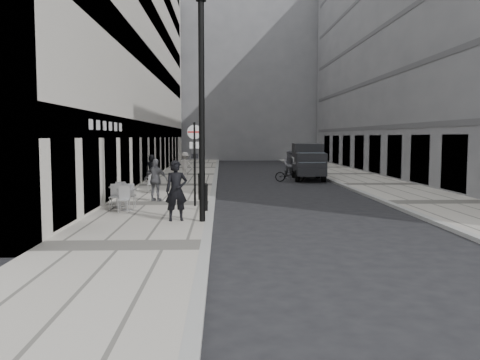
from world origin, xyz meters
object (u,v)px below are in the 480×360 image
object	(u,v)px
walking_man	(176,191)
cyclist	(290,169)
panel_van	(308,159)
sign_post	(195,153)
lamppost	(202,93)

from	to	relation	value
walking_man	cyclist	xyz separation A→B (m)	(5.47, 14.66, -0.31)
panel_van	sign_post	bearing A→B (deg)	-112.13
walking_man	lamppost	size ratio (longest dim) A/B	0.27
cyclist	lamppost	bearing A→B (deg)	-100.91
walking_man	cyclist	size ratio (longest dim) A/B	0.98
lamppost	sign_post	bearing A→B (deg)	96.64
lamppost	cyclist	size ratio (longest dim) A/B	3.68
sign_post	panel_van	size ratio (longest dim) A/B	0.63
walking_man	cyclist	bearing A→B (deg)	56.30
sign_post	lamppost	xyz separation A→B (m)	(0.40, -3.43, 1.87)
sign_post	panel_van	bearing A→B (deg)	69.37
lamppost	panel_van	world-z (taller)	lamppost
lamppost	cyclist	world-z (taller)	lamppost
walking_man	lamppost	bearing A→B (deg)	-22.99
lamppost	panel_van	size ratio (longest dim) A/B	1.41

